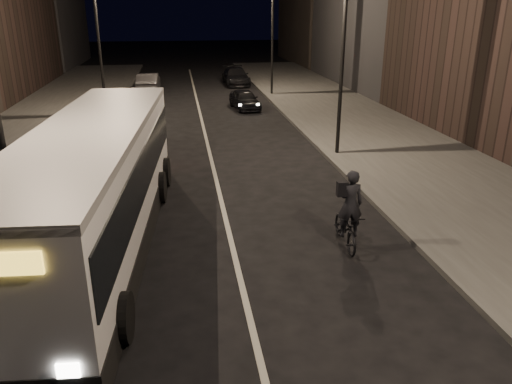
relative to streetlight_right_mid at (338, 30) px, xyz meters
name	(u,v)px	position (x,y,z in m)	size (l,w,h in m)	color
ground	(252,328)	(-5.33, -12.00, -5.36)	(180.00, 180.00, 0.00)	black
sidewalk_right	(381,140)	(3.17, 2.00, -5.28)	(7.00, 70.00, 0.16)	#3D3E3B
sidewalk_left	(17,155)	(-13.83, 2.00, -5.28)	(7.00, 70.00, 0.16)	#3D3E3B
streetlight_right_mid	(338,30)	(0.00, 0.00, 0.00)	(1.20, 0.44, 8.12)	black
streetlight_right_far	(269,20)	(0.00, 16.00, 0.00)	(1.20, 0.44, 8.12)	black
streetlight_left_far	(102,23)	(-10.66, 10.00, 0.00)	(1.20, 0.44, 8.12)	black
city_bus	(95,183)	(-8.93, -7.50, -3.51)	(3.69, 12.79, 3.41)	silver
cyclist_on_bicycle	(347,221)	(-2.19, -8.65, -4.60)	(0.78, 2.01, 2.28)	black
car_near	(245,99)	(-2.39, 11.23, -4.74)	(1.47, 3.65, 1.24)	black
car_mid	(148,83)	(-8.82, 18.80, -4.62)	(1.57, 4.51, 1.49)	#343436
car_far	(236,76)	(-1.73, 21.79, -4.66)	(1.97, 4.85, 1.41)	black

